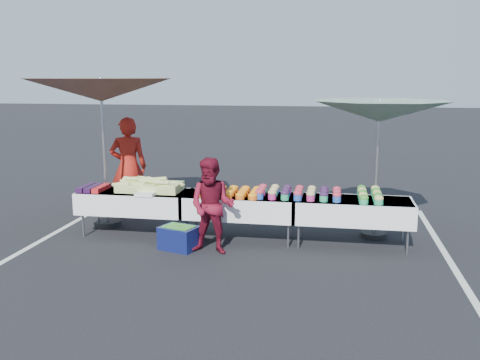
% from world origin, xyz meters
% --- Properties ---
extents(ground, '(80.00, 80.00, 0.00)m').
position_xyz_m(ground, '(0.00, 0.00, 0.00)').
color(ground, black).
extents(stripe_left, '(0.10, 5.00, 0.00)m').
position_xyz_m(stripe_left, '(-3.20, 0.00, 0.00)').
color(stripe_left, silver).
rests_on(stripe_left, ground).
extents(stripe_right, '(0.10, 5.00, 0.00)m').
position_xyz_m(stripe_right, '(3.20, 0.00, 0.00)').
color(stripe_right, silver).
rests_on(stripe_right, ground).
extents(table_left, '(1.86, 0.81, 0.75)m').
position_xyz_m(table_left, '(-1.80, 0.00, 0.58)').
color(table_left, white).
rests_on(table_left, ground).
extents(table_center, '(1.86, 0.81, 0.75)m').
position_xyz_m(table_center, '(0.00, 0.00, 0.58)').
color(table_center, white).
rests_on(table_center, ground).
extents(table_right, '(1.86, 0.81, 0.75)m').
position_xyz_m(table_right, '(1.80, 0.00, 0.58)').
color(table_right, white).
rests_on(table_right, ground).
extents(berry_punnets, '(0.40, 0.54, 0.08)m').
position_xyz_m(berry_punnets, '(-2.51, -0.06, 0.79)').
color(berry_punnets, black).
rests_on(berry_punnets, table_left).
extents(corn_pile, '(1.16, 0.57, 0.26)m').
position_xyz_m(corn_pile, '(-1.56, 0.04, 0.84)').
color(corn_pile, '#B5C766').
rests_on(corn_pile, table_left).
extents(plastic_bags, '(0.30, 0.25, 0.05)m').
position_xyz_m(plastic_bags, '(-1.50, -0.30, 0.78)').
color(plastic_bags, white).
rests_on(plastic_bags, table_left).
extents(carrot_bowls, '(0.95, 0.69, 0.11)m').
position_xyz_m(carrot_bowls, '(-0.15, -0.01, 0.80)').
color(carrot_bowls, orange).
rests_on(carrot_bowls, table_center).
extents(potato_cups, '(1.34, 0.58, 0.16)m').
position_xyz_m(potato_cups, '(0.95, 0.00, 0.83)').
color(potato_cups, '#2650B1').
rests_on(potato_cups, table_right).
extents(bean_baskets, '(0.36, 0.86, 0.15)m').
position_xyz_m(bean_baskets, '(2.06, 0.08, 0.82)').
color(bean_baskets, '#28A067').
rests_on(bean_baskets, table_right).
extents(vendor, '(0.80, 0.64, 1.90)m').
position_xyz_m(vendor, '(-2.38, 1.20, 0.95)').
color(vendor, '#AE1E13').
rests_on(vendor, ground).
extents(customer, '(0.74, 0.60, 1.46)m').
position_xyz_m(customer, '(-0.29, -0.75, 0.73)').
color(customer, maroon).
rests_on(customer, ground).
extents(umbrella_left, '(2.75, 2.75, 2.64)m').
position_xyz_m(umbrella_left, '(-2.50, 0.40, 2.40)').
color(umbrella_left, black).
rests_on(umbrella_left, ground).
extents(umbrella_right, '(2.98, 2.98, 2.29)m').
position_xyz_m(umbrella_right, '(2.18, 0.54, 2.08)').
color(umbrella_right, black).
rests_on(umbrella_right, ground).
extents(storage_bin, '(0.66, 0.56, 0.37)m').
position_xyz_m(storage_bin, '(-0.85, -0.65, 0.19)').
color(storage_bin, '#0E1546').
rests_on(storage_bin, ground).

